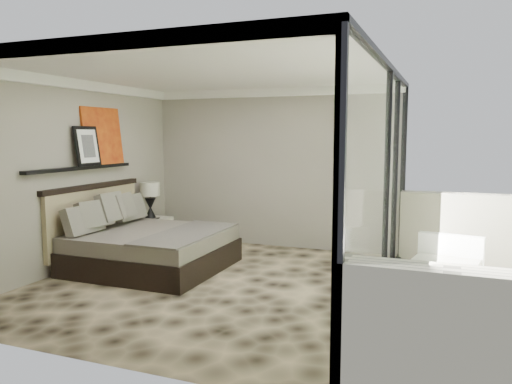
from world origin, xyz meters
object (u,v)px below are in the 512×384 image
(bed, at_px, (146,245))
(nightstand, at_px, (154,232))
(lounger, at_px, (438,281))
(table_lamp, at_px, (150,195))

(bed, bearing_deg, nightstand, 118.45)
(nightstand, xyz_separation_m, lounger, (4.83, -1.13, -0.06))
(bed, bearing_deg, table_lamp, 120.48)
(table_lamp, height_order, lounger, table_lamp)
(bed, relative_size, table_lamp, 3.33)
(bed, height_order, lounger, bed)
(bed, relative_size, nightstand, 4.10)
(bed, height_order, nightstand, bed)
(nightstand, height_order, lounger, lounger)
(nightstand, relative_size, lounger, 0.29)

